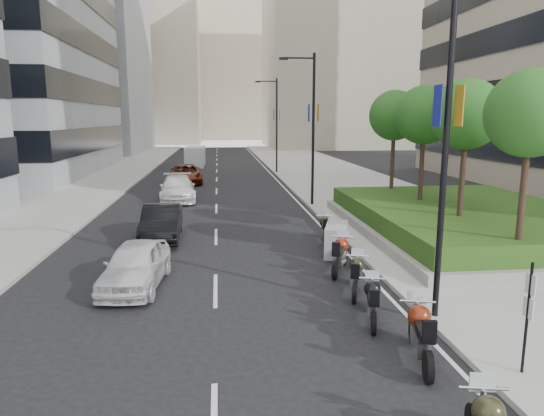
{
  "coord_description": "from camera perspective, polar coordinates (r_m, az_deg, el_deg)",
  "views": [
    {
      "loc": [
        -1.33,
        -10.56,
        5.3
      ],
      "look_at": [
        0.63,
        7.09,
        2.0
      ],
      "focal_mm": 32.0,
      "sensor_mm": 36.0,
      "label": 1
    }
  ],
  "objects": [
    {
      "name": "ground",
      "position": [
        11.89,
        0.79,
        -15.94
      ],
      "size": [
        160.0,
        160.0,
        0.0
      ],
      "primitive_type": "plane",
      "color": "black",
      "rests_on": "ground"
    },
    {
      "name": "sidewalk_right",
      "position": [
        42.18,
        7.9,
        3.32
      ],
      "size": [
        10.0,
        100.0,
        0.15
      ],
      "primitive_type": "cube",
      "color": "#9E9B93",
      "rests_on": "ground"
    },
    {
      "name": "sidewalk_left",
      "position": [
        42.27,
        -20.93,
        2.73
      ],
      "size": [
        8.0,
        100.0,
        0.15
      ],
      "primitive_type": "cube",
      "color": "#9E9B93",
      "rests_on": "ground"
    },
    {
      "name": "lane_edge",
      "position": [
        41.22,
        0.72,
        3.15
      ],
      "size": [
        0.12,
        100.0,
        0.01
      ],
      "primitive_type": "cube",
      "color": "silver",
      "rests_on": "ground"
    },
    {
      "name": "lane_centre",
      "position": [
        40.91,
        -6.53,
        3.03
      ],
      "size": [
        0.12,
        100.0,
        0.01
      ],
      "primitive_type": "cube",
      "color": "silver",
      "rests_on": "ground"
    },
    {
      "name": "building_grey_far",
      "position": [
        84.25,
        -22.88,
        16.35
      ],
      "size": [
        22.0,
        26.0,
        30.0
      ],
      "primitive_type": "cube",
      "color": "gray",
      "rests_on": "ground"
    },
    {
      "name": "building_cream_right",
      "position": [
        94.38,
        8.45,
        18.16
      ],
      "size": [
        28.0,
        24.0,
        36.0
      ],
      "primitive_type": "cube",
      "color": "#B7AD93",
      "rests_on": "ground"
    },
    {
      "name": "building_cream_left",
      "position": [
        112.42,
        -15.46,
        16.14
      ],
      "size": [
        26.0,
        24.0,
        34.0
      ],
      "primitive_type": "cube",
      "color": "#B7AD93",
      "rests_on": "ground"
    },
    {
      "name": "building_cream_centre",
      "position": [
        131.32,
        -5.06,
        16.48
      ],
      "size": [
        30.0,
        24.0,
        38.0
      ],
      "primitive_type": "cube",
      "color": "#B7AD93",
      "rests_on": "ground"
    },
    {
      "name": "planter",
      "position": [
        24.0,
        22.02,
        -2.16
      ],
      "size": [
        10.0,
        14.0,
        0.4
      ],
      "primitive_type": "cube",
      "color": "gray",
      "rests_on": "sidewalk_right"
    },
    {
      "name": "hedge",
      "position": [
        23.88,
        22.12,
        -0.75
      ],
      "size": [
        9.4,
        13.4,
        0.8
      ],
      "primitive_type": "cube",
      "color": "#1F4012",
      "rests_on": "planter"
    },
    {
      "name": "tree_0",
      "position": [
        17.57,
        28.12,
        9.71
      ],
      "size": [
        2.8,
        2.8,
        6.3
      ],
      "color": "#332319",
      "rests_on": "planter"
    },
    {
      "name": "tree_1",
      "position": [
        21.01,
        21.93,
        10.12
      ],
      "size": [
        2.8,
        2.8,
        6.3
      ],
      "color": "#332319",
      "rests_on": "planter"
    },
    {
      "name": "tree_2",
      "position": [
        24.61,
        17.5,
        10.34
      ],
      "size": [
        2.8,
        2.8,
        6.3
      ],
      "color": "#332319",
      "rests_on": "planter"
    },
    {
      "name": "tree_3",
      "position": [
        28.32,
        14.21,
        10.47
      ],
      "size": [
        2.8,
        2.8,
        6.3
      ],
      "color": "#332319",
      "rests_on": "planter"
    },
    {
      "name": "lamp_post_0",
      "position": [
        12.8,
        19.24,
        8.89
      ],
      "size": [
        2.34,
        0.45,
        9.0
      ],
      "color": "black",
      "rests_on": "ground"
    },
    {
      "name": "lamp_post_1",
      "position": [
        29.08,
        4.58,
        10.03
      ],
      "size": [
        2.34,
        0.45,
        9.0
      ],
      "color": "black",
      "rests_on": "ground"
    },
    {
      "name": "lamp_post_2",
      "position": [
        46.88,
        0.37,
        10.25
      ],
      "size": [
        2.34,
        0.45,
        9.0
      ],
      "color": "black",
      "rests_on": "ground"
    },
    {
      "name": "parking_sign",
      "position": [
        11.21,
        27.87,
        -10.81
      ],
      "size": [
        0.06,
        0.32,
        2.5
      ],
      "color": "black",
      "rests_on": "ground"
    },
    {
      "name": "motorcycle_1",
      "position": [
        11.48,
        17.08,
        -13.93
      ],
      "size": [
        0.86,
        2.37,
        1.2
      ],
      "rotation": [
        0.0,
        0.0,
        1.35
      ],
      "color": "black",
      "rests_on": "ground"
    },
    {
      "name": "motorcycle_2",
      "position": [
        13.24,
        11.74,
        -10.68
      ],
      "size": [
        0.81,
        2.06,
        1.05
      ],
      "rotation": [
        0.0,
        0.0,
        1.31
      ],
      "color": "black",
      "rests_on": "ground"
    },
    {
      "name": "motorcycle_3",
      "position": [
        15.15,
        9.88,
        -7.81
      ],
      "size": [
        0.93,
        2.08,
        1.08
      ],
      "rotation": [
        0.0,
        0.0,
        1.24
      ],
      "color": "black",
      "rests_on": "ground"
    },
    {
      "name": "motorcycle_4",
      "position": [
        17.15,
        8.01,
        -5.43
      ],
      "size": [
        1.14,
        2.17,
        1.16
      ],
      "rotation": [
        0.0,
        0.0,
        1.15
      ],
      "color": "black",
      "rests_on": "ground"
    },
    {
      "name": "motorcycle_5",
      "position": [
        19.21,
        7.58,
        -3.72
      ],
      "size": [
        1.35,
        2.14,
        1.21
      ],
      "rotation": [
        0.0,
        0.0,
        1.27
      ],
      "color": "black",
      "rests_on": "ground"
    },
    {
      "name": "motorcycle_6",
      "position": [
        21.21,
        6.23,
        -2.43
      ],
      "size": [
        0.71,
        2.12,
        1.06
      ],
      "rotation": [
        0.0,
        0.0,
        1.42
      ],
      "color": "black",
      "rests_on": "ground"
    },
    {
      "name": "car_a",
      "position": [
        16.05,
        -15.75,
        -6.46
      ],
      "size": [
        2.06,
        4.37,
        1.44
      ],
      "primitive_type": "imported",
      "rotation": [
        0.0,
        0.0,
        -0.08
      ],
      "color": "silver",
      "rests_on": "ground"
    },
    {
      "name": "car_b",
      "position": [
        21.97,
        -12.86,
        -1.68
      ],
      "size": [
        1.71,
        4.62,
        1.51
      ],
      "primitive_type": "imported",
      "rotation": [
        0.0,
        0.0,
        0.02
      ],
      "color": "black",
      "rests_on": "ground"
    },
    {
      "name": "car_c",
      "position": [
        32.24,
        -11.04,
        2.3
      ],
      "size": [
        2.65,
        5.63,
        1.59
      ],
      "primitive_type": "imported",
      "rotation": [
        0.0,
        0.0,
        0.08
      ],
      "color": "white",
      "rests_on": "ground"
    },
    {
      "name": "car_d",
      "position": [
        40.69,
        -10.09,
        3.97
      ],
      "size": [
        2.98,
        5.69,
        1.53
      ],
      "primitive_type": "imported",
      "rotation": [
        0.0,
        0.0,
        0.08
      ],
      "color": "#621B0B",
      "rests_on": "ground"
    },
    {
      "name": "delivery_van",
      "position": [
        54.74,
        -9.02,
        5.91
      ],
      "size": [
        2.12,
        5.21,
        2.16
      ],
      "rotation": [
        0.0,
        0.0,
        -0.03
      ],
      "color": "silver",
      "rests_on": "ground"
    }
  ]
}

